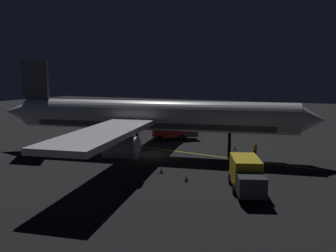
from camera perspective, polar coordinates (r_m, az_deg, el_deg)
ground_plane at (r=39.85m, az=-2.65°, el=-4.96°), size 180.00×180.00×0.20m
apron_guide_stripe at (r=40.37m, az=3.92°, el=-4.64°), size 3.78×28.79×0.01m
airliner at (r=39.22m, az=-3.58°, el=1.56°), size 36.62×38.60×11.13m
baggage_truck at (r=27.63m, az=13.24°, el=-8.22°), size 5.94×3.88×2.64m
catering_truck at (r=48.61m, az=0.95°, el=-0.95°), size 5.45×6.46×2.25m
ground_crew_worker at (r=39.17m, az=14.68°, el=-3.98°), size 0.40×0.40×1.74m
traffic_cone_near_left at (r=29.75m, az=3.12°, el=-8.94°), size 0.50×0.50×0.55m
traffic_cone_near_right at (r=42.89m, az=11.36°, el=-3.67°), size 0.50×0.50×0.55m
traffic_cone_under_wing at (r=32.09m, az=-1.16°, el=-7.63°), size 0.50×0.50×0.55m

